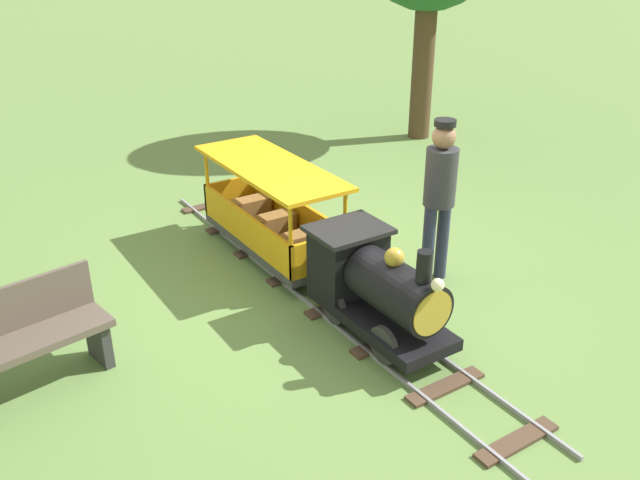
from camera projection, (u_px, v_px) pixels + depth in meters
ground_plane at (316, 288)px, 6.53m from camera, size 60.00×60.00×0.00m
track at (319, 289)px, 6.48m from camera, size 0.70×5.70×0.04m
locomotive at (375, 283)px, 5.62m from camera, size 0.66×1.45×0.99m
passenger_car at (271, 219)px, 6.98m from camera, size 0.76×2.00×0.97m
conductor_person at (440, 189)px, 6.29m from camera, size 0.30×0.30×1.62m
park_bench at (19, 342)px, 4.97m from camera, size 1.35×0.61×0.82m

